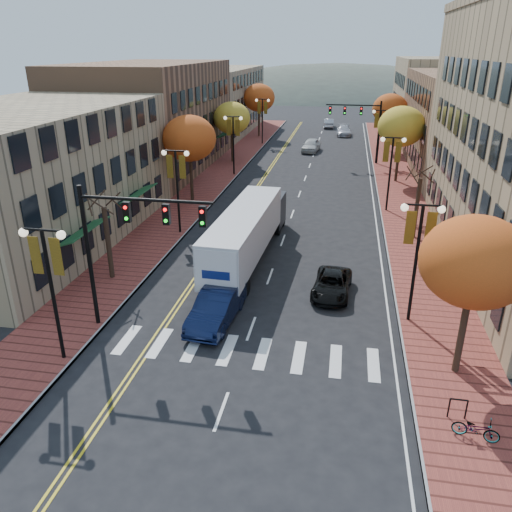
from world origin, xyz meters
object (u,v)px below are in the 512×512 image
at_px(navy_sedan, 216,307).
at_px(bicycle, 476,429).
at_px(semi_truck, 249,229).
at_px(black_suv, 332,284).

height_order(navy_sedan, bicycle, navy_sedan).
bearing_deg(semi_truck, bicycle, -50.63).
relative_size(semi_truck, navy_sedan, 2.96).
relative_size(black_suv, bicycle, 2.72).
bearing_deg(semi_truck, black_suv, -33.10).
xyz_separation_m(semi_truck, navy_sedan, (-0.11, -7.82, -1.29)).
height_order(semi_truck, navy_sedan, semi_truck).
relative_size(navy_sedan, black_suv, 1.16).
bearing_deg(black_suv, semi_truck, 148.56).
bearing_deg(black_suv, bicycle, -58.81).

